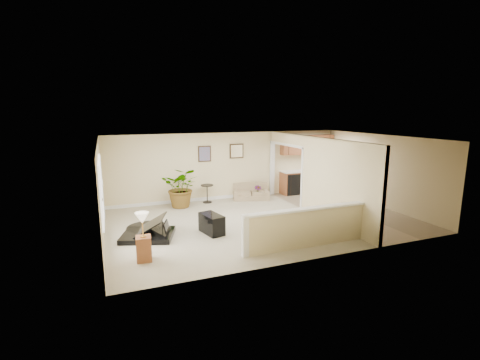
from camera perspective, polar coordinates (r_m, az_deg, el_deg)
name	(u,v)px	position (r m, az deg, el deg)	size (l,w,h in m)	color
floor	(262,220)	(10.71, 3.63, -6.62)	(9.00, 9.00, 0.00)	tan
back_wall	(229,166)	(13.13, -1.83, 2.34)	(9.00, 0.04, 2.50)	beige
front_wall	(320,205)	(7.86, 13.04, -4.05)	(9.00, 0.04, 2.50)	beige
left_wall	(101,193)	(9.45, -21.86, -1.99)	(0.04, 6.00, 2.50)	beige
right_wall	(381,171)	(12.94, 22.10, 1.38)	(0.04, 6.00, 2.50)	beige
ceiling	(263,138)	(10.22, 3.81, 6.84)	(9.00, 6.00, 0.04)	white
kitchen_vinyl	(347,210)	(12.33, 17.08, -4.68)	(2.70, 6.00, 0.01)	tan
interior_partition	(310,176)	(11.48, 11.35, 0.67)	(0.18, 5.99, 2.50)	beige
pony_half_wall	(305,227)	(8.66, 10.62, -7.55)	(3.42, 0.22, 1.00)	beige
left_window	(101,189)	(8.92, -21.86, -1.43)	(0.05, 2.15, 1.45)	white
wall_art_left	(205,154)	(12.75, -5.83, 4.29)	(0.48, 0.04, 0.58)	#352513
wall_mirror	(237,151)	(13.13, -0.56, 4.77)	(0.55, 0.04, 0.55)	#352513
kitchen_cabinets	(305,172)	(14.33, 10.66, 1.37)	(2.36, 0.65, 2.33)	#975431
piano	(145,218)	(9.56, -15.27, -6.00)	(1.79, 1.78, 1.23)	black
piano_bench	(212,224)	(9.56, -4.67, -7.18)	(0.40, 0.80, 0.53)	black
loveseat	(251,191)	(13.20, 1.75, -1.86)	(1.54, 1.13, 0.76)	#947B5E
accent_table	(207,191)	(12.67, -5.41, -1.84)	(0.45, 0.45, 0.66)	black
palm_plant	(182,188)	(12.14, -9.50, -1.24)	(1.60, 1.52, 1.40)	black
small_plant	(258,193)	(13.17, 2.92, -2.21)	(0.31, 0.31, 0.52)	black
lamp_stand	(143,241)	(8.08, -15.57, -9.55)	(0.35, 0.35, 1.11)	#975431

